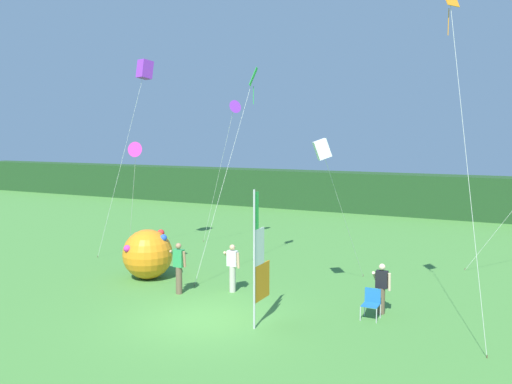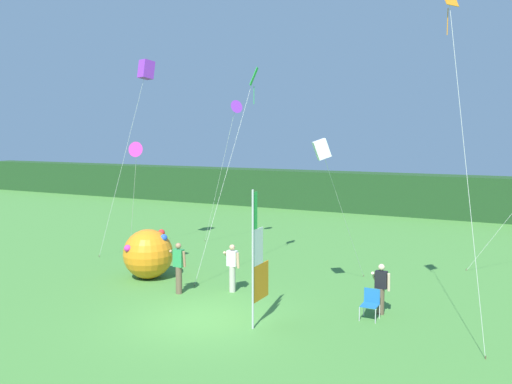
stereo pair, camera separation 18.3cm
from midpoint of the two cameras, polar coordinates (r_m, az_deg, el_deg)
The scene contains 14 objects.
ground_plane at distance 16.50m, azimuth -6.01°, elevation -13.34°, with size 120.00×120.00×0.00m, color #478438.
distant_treeline at distance 38.40m, azimuth 13.63°, elevation -0.16°, with size 80.00×2.40×2.80m, color #1E421E.
banner_flag at distance 15.41m, azimuth -0.04°, elevation -7.32°, with size 0.06×1.03×3.98m.
person_near_banner at distance 17.09m, azimuth 12.92°, elevation -9.84°, with size 0.55×0.48×1.57m.
person_mid_field at distance 18.85m, azimuth -8.48°, elevation -7.86°, with size 0.55×0.48×1.78m.
person_far_left at distance 18.89m, azimuth -2.80°, elevation -7.94°, with size 0.55×0.48×1.69m.
inflatable_balloon at distance 21.00m, azimuth -11.69°, elevation -6.47°, with size 1.90×1.92×1.90m.
folding_chair at distance 16.71m, azimuth 11.87°, elevation -11.34°, with size 0.51×0.51×0.89m.
kite_purple_delta_0 at distance 25.92m, azimuth -2.58°, elevation 8.90°, with size 2.43×0.86×7.12m.
kite_purple_box_2 at distance 24.96m, azimuth -11.97°, elevation 12.57°, with size 2.02×1.97×8.81m.
kite_green_diamond_3 at distance 20.89m, azimuth -0.97°, elevation 10.62°, with size 1.30×3.03×8.05m.
kite_orange_diamond_4 at distance 15.60m, azimuth 19.84°, elevation 16.27°, with size 1.66×1.79×9.48m.
kite_white_box_5 at distance 17.48m, azimuth 6.76°, elevation 4.45°, with size 0.86×3.93×5.38m.
kite_magenta_delta_6 at distance 21.11m, azimuth -12.88°, elevation 4.32°, with size 1.76×1.27×5.22m.
Camera 1 is at (8.30, -13.15, 5.49)m, focal length 37.62 mm.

